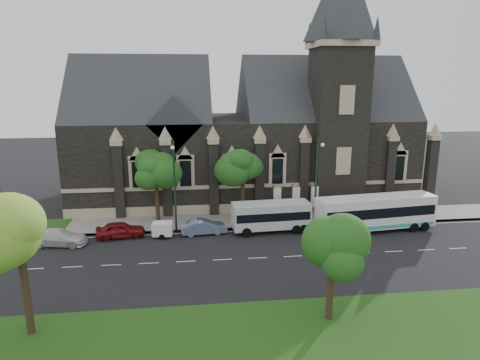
{
  "coord_description": "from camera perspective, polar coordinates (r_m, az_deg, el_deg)",
  "views": [
    {
      "loc": [
        -2.25,
        -32.36,
        14.62
      ],
      "look_at": [
        2.19,
        6.0,
        5.33
      ],
      "focal_mm": 31.46,
      "sensor_mm": 36.0,
      "label": 1
    }
  ],
  "objects": [
    {
      "name": "shuttle_bus",
      "position": [
        41.36,
        4.25,
        -4.75
      ],
      "size": [
        7.66,
        3.02,
        2.91
      ],
      "rotation": [
        0.0,
        0.0,
        0.06
      ],
      "color": "silver",
      "rests_on": "ground"
    },
    {
      "name": "banner_flag_center",
      "position": [
        44.4,
        7.4,
        -2.59
      ],
      "size": [
        0.9,
        0.1,
        4.0
      ],
      "color": "#16321B",
      "rests_on": "ground"
    },
    {
      "name": "tree_park_near",
      "position": [
        26.72,
        -27.24,
        -5.91
      ],
      "size": [
        4.42,
        4.42,
        8.56
      ],
      "color": "black",
      "rests_on": "ground"
    },
    {
      "name": "street_lamp_near",
      "position": [
        42.39,
        10.38,
        0.34
      ],
      "size": [
        0.36,
        1.88,
        9.0
      ],
      "color": "#16321B",
      "rests_on": "ground"
    },
    {
      "name": "sidewalk",
      "position": [
        44.37,
        -3.34,
        -5.64
      ],
      "size": [
        80.0,
        5.0,
        0.15
      ],
      "primitive_type": "cube",
      "color": "gray",
      "rests_on": "ground"
    },
    {
      "name": "banner_flag_left",
      "position": [
        43.97,
        4.87,
        -2.69
      ],
      "size": [
        0.9,
        0.1,
        4.0
      ],
      "color": "#16321B",
      "rests_on": "ground"
    },
    {
      "name": "tree_walk_right",
      "position": [
        44.3,
        0.62,
        2.06
      ],
      "size": [
        4.08,
        4.08,
        7.8
      ],
      "color": "black",
      "rests_on": "ground"
    },
    {
      "name": "banner_flag_right",
      "position": [
        44.92,
        9.88,
        -2.49
      ],
      "size": [
        0.9,
        0.1,
        4.0
      ],
      "color": "#16321B",
      "rests_on": "ground"
    },
    {
      "name": "sedan",
      "position": [
        41.0,
        -4.94,
        -6.35
      ],
      "size": [
        4.53,
        2.02,
        1.44
      ],
      "primitive_type": "imported",
      "rotation": [
        0.0,
        0.0,
        1.69
      ],
      "color": "#7C8DB3",
      "rests_on": "ground"
    },
    {
      "name": "ground",
      "position": [
        35.58,
        -2.43,
        -10.75
      ],
      "size": [
        160.0,
        160.0,
        0.0
      ],
      "primitive_type": "plane",
      "color": "black",
      "rests_on": "ground"
    },
    {
      "name": "car_far_white",
      "position": [
        41.59,
        -23.36,
        -7.16
      ],
      "size": [
        5.23,
        2.7,
        1.45
      ],
      "primitive_type": "imported",
      "rotation": [
        0.0,
        0.0,
        1.43
      ],
      "color": "silver",
      "rests_on": "ground"
    },
    {
      "name": "car_far_red",
      "position": [
        41.52,
        -15.9,
        -6.51
      ],
      "size": [
        4.68,
        2.35,
        1.53
      ],
      "primitive_type": "imported",
      "rotation": [
        0.0,
        0.0,
        1.69
      ],
      "color": "maroon",
      "rests_on": "ground"
    },
    {
      "name": "tree_park_east",
      "position": [
        26.49,
        12.64,
        -9.01
      ],
      "size": [
        3.4,
        3.4,
        6.28
      ],
      "color": "black",
      "rests_on": "ground"
    },
    {
      "name": "tree_walk_left",
      "position": [
        44.11,
        -11.08,
        1.65
      ],
      "size": [
        3.91,
        3.91,
        7.64
      ],
      "color": "black",
      "rests_on": "ground"
    },
    {
      "name": "box_trailer",
      "position": [
        40.73,
        -10.44,
        -6.53
      ],
      "size": [
        2.74,
        1.61,
        1.43
      ],
      "rotation": [
        0.0,
        0.0,
        -0.09
      ],
      "color": "white",
      "rests_on": "ground"
    },
    {
      "name": "street_lamp_mid",
      "position": [
        40.62,
        -8.88,
        -0.18
      ],
      "size": [
        0.36,
        1.88,
        9.0
      ],
      "color": "#16321B",
      "rests_on": "ground"
    },
    {
      "name": "museum",
      "position": [
        52.07,
        1.59,
        6.4
      ],
      "size": [
        40.0,
        17.7,
        29.9
      ],
      "color": "black",
      "rests_on": "ground"
    },
    {
      "name": "tour_coach",
      "position": [
        43.46,
        17.91,
        -4.18
      ],
      "size": [
        12.15,
        3.91,
        3.48
      ],
      "rotation": [
        0.0,
        0.0,
        0.12
      ],
      "color": "white",
      "rests_on": "ground"
    }
  ]
}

